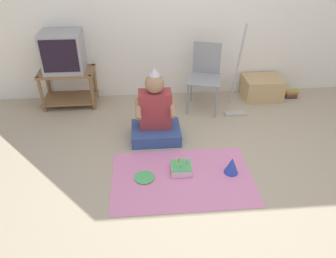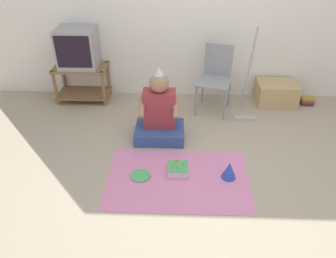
% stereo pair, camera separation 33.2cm
% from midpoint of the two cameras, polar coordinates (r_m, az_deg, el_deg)
% --- Properties ---
extents(ground_plane, '(16.00, 16.00, 0.00)m').
position_cam_midpoint_polar(ground_plane, '(3.23, 10.71, -9.64)').
color(ground_plane, tan).
extents(wall_back, '(6.40, 0.06, 2.55)m').
position_cam_midpoint_polar(wall_back, '(4.42, 9.24, 21.06)').
color(wall_back, white).
rests_on(wall_back, ground_plane).
extents(tv_stand, '(0.71, 0.42, 0.49)m').
position_cam_midpoint_polar(tv_stand, '(4.62, -12.70, 8.28)').
color(tv_stand, olive).
rests_on(tv_stand, ground_plane).
extents(tv, '(0.50, 0.41, 0.50)m').
position_cam_midpoint_polar(tv, '(4.45, -13.41, 13.53)').
color(tv, '#99999E').
rests_on(tv, tv_stand).
extents(folding_chair, '(0.50, 0.51, 0.84)m').
position_cam_midpoint_polar(folding_chair, '(4.26, 10.62, 9.27)').
color(folding_chair, gray).
rests_on(folding_chair, ground_plane).
extents(cardboard_box_stack, '(0.52, 0.40, 0.30)m').
position_cam_midpoint_polar(cardboard_box_stack, '(4.75, 20.24, 5.84)').
color(cardboard_box_stack, tan).
rests_on(cardboard_box_stack, ground_plane).
extents(dust_mop, '(0.28, 0.36, 1.18)m').
position_cam_midpoint_polar(dust_mop, '(4.22, 15.81, 6.14)').
color(dust_mop, '#B2ADA3').
rests_on(dust_mop, ground_plane).
extents(book_pile, '(0.18, 0.15, 0.09)m').
position_cam_midpoint_polar(book_pile, '(4.94, 24.86, 4.42)').
color(book_pile, '#333338').
rests_on(book_pile, ground_plane).
extents(person_seated, '(0.56, 0.43, 0.85)m').
position_cam_midpoint_polar(person_seated, '(3.68, 1.09, 2.28)').
color(person_seated, '#334C8C').
rests_on(person_seated, ground_plane).
extents(party_cloth, '(1.38, 0.91, 0.01)m').
position_cam_midpoint_polar(party_cloth, '(3.25, 4.70, -8.75)').
color(party_cloth, pink).
rests_on(party_cloth, ground_plane).
extents(birthday_cake, '(0.20, 0.20, 0.14)m').
position_cam_midpoint_polar(birthday_cake, '(3.29, 4.67, -7.07)').
color(birthday_cake, silver).
rests_on(birthday_cake, party_cloth).
extents(party_hat_blue, '(0.14, 0.14, 0.18)m').
position_cam_midpoint_polar(party_hat_blue, '(3.28, 13.51, -7.07)').
color(party_hat_blue, blue).
rests_on(party_hat_blue, party_cloth).
extents(paper_plate, '(0.20, 0.20, 0.01)m').
position_cam_midpoint_polar(paper_plate, '(3.26, -1.89, -8.19)').
color(paper_plate, '#4CB266').
rests_on(paper_plate, party_cloth).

